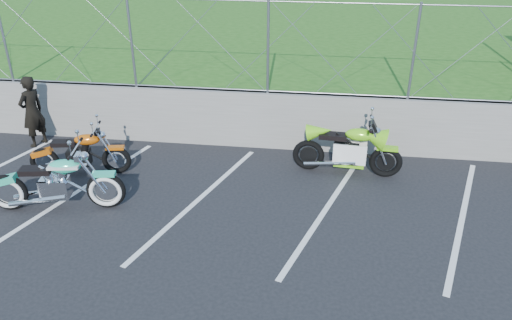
# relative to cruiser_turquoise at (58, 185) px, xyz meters

# --- Properties ---
(ground) EXTENTS (90.00, 90.00, 0.00)m
(ground) POSITION_rel_cruiser_turquoise_xyz_m (2.43, -0.34, -0.49)
(ground) COLOR black
(ground) RESTS_ON ground
(retaining_wall) EXTENTS (30.00, 0.22, 1.30)m
(retaining_wall) POSITION_rel_cruiser_turquoise_xyz_m (2.43, 3.16, 0.16)
(retaining_wall) COLOR slate
(retaining_wall) RESTS_ON ground
(grass_field) EXTENTS (30.00, 20.00, 1.30)m
(grass_field) POSITION_rel_cruiser_turquoise_xyz_m (2.43, 13.16, 0.16)
(grass_field) COLOR #235216
(grass_field) RESTS_ON ground
(chain_link_fence) EXTENTS (28.00, 0.03, 2.00)m
(chain_link_fence) POSITION_rel_cruiser_turquoise_xyz_m (2.43, 3.16, 1.81)
(chain_link_fence) COLOR gray
(chain_link_fence) RESTS_ON retaining_wall
(parking_lines) EXTENTS (18.29, 4.31, 0.01)m
(parking_lines) POSITION_rel_cruiser_turquoise_xyz_m (3.63, 0.66, -0.49)
(parking_lines) COLOR silver
(parking_lines) RESTS_ON ground
(cruiser_turquoise) EXTENTS (2.44, 0.77, 1.22)m
(cruiser_turquoise) POSITION_rel_cruiser_turquoise_xyz_m (0.00, 0.00, 0.00)
(cruiser_turquoise) COLOR black
(cruiser_turquoise) RESTS_ON ground
(naked_orange) EXTENTS (2.04, 0.69, 1.02)m
(naked_orange) POSITION_rel_cruiser_turquoise_xyz_m (-0.18, 1.32, -0.05)
(naked_orange) COLOR black
(naked_orange) RESTS_ON ground
(sportbike_green) EXTENTS (2.24, 0.80, 1.16)m
(sportbike_green) POSITION_rel_cruiser_turquoise_xyz_m (5.23, 2.10, 0.01)
(sportbike_green) COLOR black
(sportbike_green) RESTS_ON ground
(person_standing) EXTENTS (0.58, 0.70, 1.65)m
(person_standing) POSITION_rel_cruiser_turquoise_xyz_m (-1.85, 2.52, 0.34)
(person_standing) COLOR black
(person_standing) RESTS_ON ground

